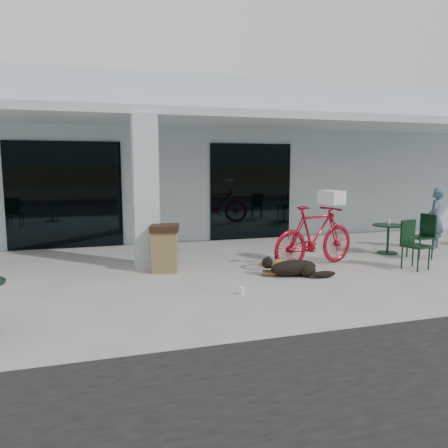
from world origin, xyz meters
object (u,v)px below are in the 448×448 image
object	(u,v)px
person	(435,218)
trash_receptacle	(165,248)
dog	(294,267)
cafe_chair_far_a	(416,245)
cafe_table_far	(388,239)
bicycle	(315,236)
cafe_chair_far_b	(420,236)

from	to	relation	value
person	trash_receptacle	bearing A→B (deg)	-34.30
dog	cafe_chair_far_a	distance (m)	2.65
cafe_table_far	person	distance (m)	1.62
dog	person	bearing A→B (deg)	42.84
bicycle	dog	xyz separation A→B (m)	(-0.78, -0.62, -0.46)
cafe_chair_far_b	person	distance (m)	1.54
person	cafe_chair_far_a	bearing A→B (deg)	2.59
dog	cafe_chair_far_b	distance (m)	3.51
cafe_table_far	cafe_chair_far_a	distance (m)	1.61
dog	cafe_chair_far_b	world-z (taller)	cafe_chair_far_b
cafe_table_far	cafe_chair_far_a	xyz separation A→B (m)	(-0.50, -1.52, 0.15)
cafe_chair_far_b	person	size ratio (longest dim) A/B	0.65
cafe_chair_far_a	trash_receptacle	bearing A→B (deg)	149.38
cafe_chair_far_a	trash_receptacle	size ratio (longest dim) A/B	1.06
bicycle	cafe_table_far	bearing A→B (deg)	-88.77
cafe_chair_far_a	person	distance (m)	2.69
cafe_chair_far_b	person	bearing A→B (deg)	123.45
cafe_chair_far_a	person	xyz separation A→B (m)	(2.04, 1.72, 0.28)
cafe_chair_far_b	trash_receptacle	size ratio (longest dim) A/B	1.08
cafe_table_far	cafe_chair_far_a	bearing A→B (deg)	-108.02
cafe_chair_far_b	cafe_chair_far_a	bearing A→B (deg)	-47.53
person	trash_receptacle	size ratio (longest dim) A/B	1.66
cafe_chair_far_a	trash_receptacle	distance (m)	5.08
cafe_chair_far_b	trash_receptacle	world-z (taller)	cafe_chair_far_b
cafe_chair_far_b	cafe_table_far	bearing A→B (deg)	-157.62
cafe_table_far	cafe_chair_far_b	distance (m)	0.78
cafe_table_far	person	size ratio (longest dim) A/B	0.48
bicycle	cafe_chair_far_a	distance (m)	2.03
bicycle	person	xyz separation A→B (m)	(3.88, 0.88, 0.13)
cafe_table_far	cafe_chair_far_a	world-z (taller)	cafe_chair_far_a
bicycle	person	bearing A→B (deg)	-92.24
dog	cafe_table_far	size ratio (longest dim) A/B	1.46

